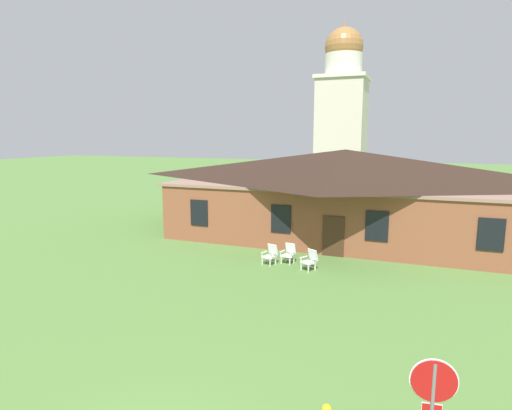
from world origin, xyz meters
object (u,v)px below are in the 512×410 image
(stop_sign, at_px, (433,397))
(lawn_chair_by_porch, at_px, (271,254))
(lawn_chair_left_end, at_px, (310,259))
(lawn_chair_near_door, at_px, (289,253))

(stop_sign, distance_m, lawn_chair_by_porch, 13.26)
(lawn_chair_by_porch, distance_m, lawn_chair_left_end, 2.01)
(lawn_chair_by_porch, bearing_deg, lawn_chair_left_end, -5.31)
(stop_sign, relative_size, lawn_chair_near_door, 2.49)
(lawn_chair_near_door, bearing_deg, lawn_chair_by_porch, -145.61)
(lawn_chair_near_door, bearing_deg, stop_sign, -62.41)
(stop_sign, distance_m, lawn_chair_near_door, 13.33)
(lawn_chair_by_porch, xyz_separation_m, lawn_chair_left_end, (2.00, -0.19, 0.00))
(lawn_chair_by_porch, xyz_separation_m, lawn_chair_near_door, (0.76, 0.52, 0.00))
(stop_sign, height_order, lawn_chair_by_porch, stop_sign)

